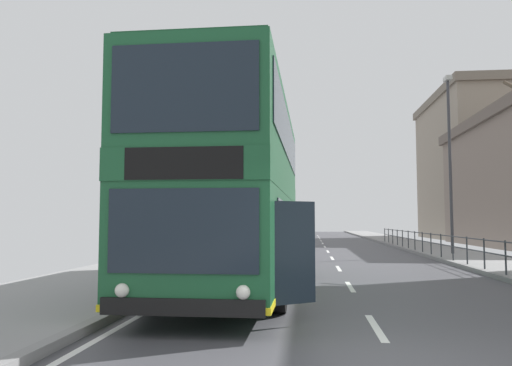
{
  "coord_description": "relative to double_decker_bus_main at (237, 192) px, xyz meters",
  "views": [
    {
      "loc": [
        -1.03,
        -5.44,
        1.65
      ],
      "look_at": [
        -2.26,
        6.43,
        2.54
      ],
      "focal_mm": 35.19,
      "sensor_mm": 36.0,
      "label": 1
    }
  ],
  "objects": [
    {
      "name": "double_decker_bus_main",
      "position": [
        0.0,
        0.0,
        0.0
      ],
      "size": [
        3.17,
        10.26,
        4.48
      ],
      "color": "#19512D",
      "rests_on": "ground"
    },
    {
      "name": "street_lamp_far_side",
      "position": [
        8.32,
        12.13,
        2.57
      ],
      "size": [
        0.28,
        0.6,
        8.31
      ],
      "color": "#38383D",
      "rests_on": "ground"
    },
    {
      "name": "background_building_01",
      "position": [
        18.06,
        34.25,
        4.15
      ],
      "size": [
        10.46,
        15.44,
        12.93
      ],
      "color": "gray",
      "rests_on": "ground"
    },
    {
      "name": "pedestrian_railing_far_kerb",
      "position": [
        7.18,
        9.67,
        -1.56
      ],
      "size": [
        0.05,
        30.94,
        0.96
      ],
      "color": "#2D3338",
      "rests_on": "ground"
    }
  ]
}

